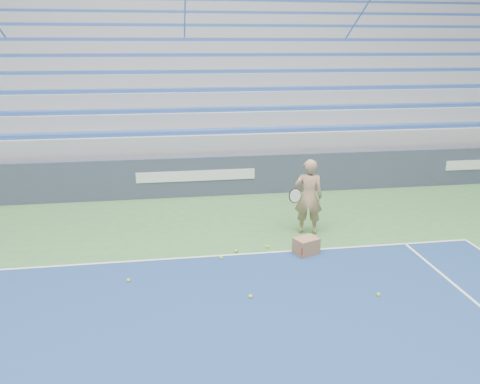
% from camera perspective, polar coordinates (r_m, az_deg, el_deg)
% --- Properties ---
extents(sponsor_barrier, '(30.00, 0.32, 1.10)m').
position_cam_1_polar(sponsor_barrier, '(12.85, -5.38, 1.95)').
color(sponsor_barrier, '#363D52').
rests_on(sponsor_barrier, ground).
extents(bleachers, '(31.00, 9.15, 7.30)m').
position_cam_1_polar(bleachers, '(18.17, -6.65, 12.27)').
color(bleachers, '#96999E').
rests_on(bleachers, ground).
extents(tennis_player, '(0.95, 0.89, 1.67)m').
position_cam_1_polar(tennis_player, '(10.23, 8.34, -0.57)').
color(tennis_player, tan).
rests_on(tennis_player, ground).
extents(ball_box, '(0.55, 0.49, 0.34)m').
position_cam_1_polar(ball_box, '(9.42, 8.07, -6.55)').
color(ball_box, '#8E6644').
rests_on(ball_box, ground).
extents(tennis_ball_0, '(0.07, 0.07, 0.07)m').
position_cam_1_polar(tennis_ball_0, '(8.24, 16.51, -11.91)').
color(tennis_ball_0, '#C3D32B').
rests_on(tennis_ball_0, ground).
extents(tennis_ball_1, '(0.07, 0.07, 0.07)m').
position_cam_1_polar(tennis_ball_1, '(9.65, 3.36, -6.65)').
color(tennis_ball_1, '#C3D32B').
rests_on(tennis_ball_1, ground).
extents(tennis_ball_2, '(0.07, 0.07, 0.07)m').
position_cam_1_polar(tennis_ball_2, '(10.18, 7.50, -5.46)').
color(tennis_ball_2, '#C3D32B').
rests_on(tennis_ball_2, ground).
extents(tennis_ball_3, '(0.07, 0.07, 0.07)m').
position_cam_1_polar(tennis_ball_3, '(9.44, -0.49, -7.21)').
color(tennis_ball_3, '#C3D32B').
rests_on(tennis_ball_3, ground).
extents(tennis_ball_4, '(0.07, 0.07, 0.07)m').
position_cam_1_polar(tennis_ball_4, '(9.17, -2.33, -8.00)').
color(tennis_ball_4, '#C3D32B').
rests_on(tennis_ball_4, ground).
extents(tennis_ball_5, '(0.07, 0.07, 0.07)m').
position_cam_1_polar(tennis_ball_5, '(7.86, 1.30, -12.61)').
color(tennis_ball_5, '#C3D32B').
rests_on(tennis_ball_5, ground).
extents(tennis_ball_6, '(0.07, 0.07, 0.07)m').
position_cam_1_polar(tennis_ball_6, '(8.57, -13.44, -10.44)').
color(tennis_ball_6, '#C3D32B').
rests_on(tennis_ball_6, ground).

